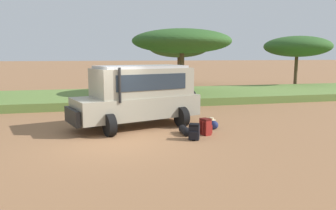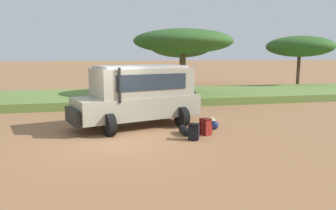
{
  "view_description": "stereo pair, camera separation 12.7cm",
  "coord_description": "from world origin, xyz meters",
  "px_view_note": "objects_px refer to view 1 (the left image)",
  "views": [
    {
      "loc": [
        -0.74,
        -10.65,
        2.85
      ],
      "look_at": [
        2.1,
        1.1,
        1.0
      ],
      "focal_mm": 35.0,
      "sensor_mm": 36.0,
      "label": 1
    },
    {
      "loc": [
        -0.62,
        -10.68,
        2.85
      ],
      "look_at": [
        2.1,
        1.1,
        1.0
      ],
      "focal_mm": 35.0,
      "sensor_mm": 36.0,
      "label": 2
    }
  ],
  "objects_px": {
    "duffel_bag_low_black_case": "(210,124)",
    "duffel_bag_soft_canvas": "(185,130)",
    "acacia_tree_left_mid": "(182,41)",
    "acacia_tree_right_mid": "(297,47)",
    "acacia_tree_centre_back": "(179,47)",
    "safari_vehicle": "(139,94)",
    "backpack_cluster_center": "(194,132)",
    "backpack_beside_front_wheel": "(206,127)"
  },
  "relations": [
    {
      "from": "duffel_bag_low_black_case",
      "to": "duffel_bag_soft_canvas",
      "type": "height_order",
      "value": "duffel_bag_low_black_case"
    },
    {
      "from": "acacia_tree_left_mid",
      "to": "acacia_tree_right_mid",
      "type": "bearing_deg",
      "value": 21.98
    },
    {
      "from": "acacia_tree_centre_back",
      "to": "acacia_tree_right_mid",
      "type": "relative_size",
      "value": 1.02
    },
    {
      "from": "acacia_tree_centre_back",
      "to": "duffel_bag_low_black_case",
      "type": "bearing_deg",
      "value": -101.64
    },
    {
      "from": "acacia_tree_left_mid",
      "to": "acacia_tree_centre_back",
      "type": "distance_m",
      "value": 10.5
    },
    {
      "from": "safari_vehicle",
      "to": "backpack_cluster_center",
      "type": "relative_size",
      "value": 9.96
    },
    {
      "from": "backpack_cluster_center",
      "to": "duffel_bag_soft_canvas",
      "type": "bearing_deg",
      "value": 96.6
    },
    {
      "from": "backpack_beside_front_wheel",
      "to": "duffel_bag_low_black_case",
      "type": "height_order",
      "value": "backpack_beside_front_wheel"
    },
    {
      "from": "duffel_bag_low_black_case",
      "to": "backpack_beside_front_wheel",
      "type": "bearing_deg",
      "value": -118.54
    },
    {
      "from": "acacia_tree_left_mid",
      "to": "backpack_cluster_center",
      "type": "bearing_deg",
      "value": -103.55
    },
    {
      "from": "duffel_bag_low_black_case",
      "to": "acacia_tree_centre_back",
      "type": "height_order",
      "value": "acacia_tree_centre_back"
    },
    {
      "from": "safari_vehicle",
      "to": "acacia_tree_left_mid",
      "type": "relative_size",
      "value": 0.87
    },
    {
      "from": "backpack_cluster_center",
      "to": "acacia_tree_left_mid",
      "type": "distance_m",
      "value": 10.61
    },
    {
      "from": "safari_vehicle",
      "to": "duffel_bag_soft_canvas",
      "type": "distance_m",
      "value": 2.53
    },
    {
      "from": "backpack_cluster_center",
      "to": "acacia_tree_centre_back",
      "type": "height_order",
      "value": "acacia_tree_centre_back"
    },
    {
      "from": "acacia_tree_left_mid",
      "to": "acacia_tree_centre_back",
      "type": "relative_size",
      "value": 1.1
    },
    {
      "from": "safari_vehicle",
      "to": "acacia_tree_left_mid",
      "type": "distance_m",
      "value": 8.5
    },
    {
      "from": "safari_vehicle",
      "to": "backpack_cluster_center",
      "type": "height_order",
      "value": "safari_vehicle"
    },
    {
      "from": "duffel_bag_low_black_case",
      "to": "acacia_tree_left_mid",
      "type": "bearing_deg",
      "value": 81.87
    },
    {
      "from": "safari_vehicle",
      "to": "duffel_bag_low_black_case",
      "type": "bearing_deg",
      "value": -19.85
    },
    {
      "from": "acacia_tree_centre_back",
      "to": "acacia_tree_right_mid",
      "type": "bearing_deg",
      "value": -32.1
    },
    {
      "from": "duffel_bag_low_black_case",
      "to": "acacia_tree_left_mid",
      "type": "height_order",
      "value": "acacia_tree_left_mid"
    },
    {
      "from": "backpack_beside_front_wheel",
      "to": "duffel_bag_soft_canvas",
      "type": "distance_m",
      "value": 0.77
    },
    {
      "from": "acacia_tree_left_mid",
      "to": "duffel_bag_soft_canvas",
      "type": "bearing_deg",
      "value": -105.26
    },
    {
      "from": "backpack_beside_front_wheel",
      "to": "acacia_tree_left_mid",
      "type": "distance_m",
      "value": 9.96
    },
    {
      "from": "acacia_tree_centre_back",
      "to": "backpack_cluster_center",
      "type": "bearing_deg",
      "value": -103.98
    },
    {
      "from": "duffel_bag_soft_canvas",
      "to": "backpack_cluster_center",
      "type": "bearing_deg",
      "value": -83.4
    },
    {
      "from": "safari_vehicle",
      "to": "acacia_tree_left_mid",
      "type": "height_order",
      "value": "acacia_tree_left_mid"
    },
    {
      "from": "backpack_cluster_center",
      "to": "acacia_tree_right_mid",
      "type": "relative_size",
      "value": 0.1
    },
    {
      "from": "safari_vehicle",
      "to": "duffel_bag_low_black_case",
      "type": "height_order",
      "value": "safari_vehicle"
    },
    {
      "from": "safari_vehicle",
      "to": "acacia_tree_left_mid",
      "type": "bearing_deg",
      "value": 61.92
    },
    {
      "from": "backpack_beside_front_wheel",
      "to": "acacia_tree_left_mid",
      "type": "xyz_separation_m",
      "value": [
        1.73,
        9.2,
        3.41
      ]
    },
    {
      "from": "safari_vehicle",
      "to": "acacia_tree_centre_back",
      "type": "relative_size",
      "value": 0.95
    },
    {
      "from": "backpack_beside_front_wheel",
      "to": "safari_vehicle",
      "type": "bearing_deg",
      "value": 136.42
    },
    {
      "from": "duffel_bag_low_black_case",
      "to": "acacia_tree_right_mid",
      "type": "distance_m",
      "value": 18.28
    },
    {
      "from": "safari_vehicle",
      "to": "backpack_cluster_center",
      "type": "distance_m",
      "value": 3.14
    },
    {
      "from": "safari_vehicle",
      "to": "backpack_cluster_center",
      "type": "bearing_deg",
      "value": -60.01
    },
    {
      "from": "backpack_beside_front_wheel",
      "to": "acacia_tree_right_mid",
      "type": "bearing_deg",
      "value": 46.34
    },
    {
      "from": "duffel_bag_soft_canvas",
      "to": "acacia_tree_left_mid",
      "type": "relative_size",
      "value": 0.14
    },
    {
      "from": "backpack_beside_front_wheel",
      "to": "backpack_cluster_center",
      "type": "distance_m",
      "value": 0.84
    },
    {
      "from": "backpack_cluster_center",
      "to": "duffel_bag_low_black_case",
      "type": "bearing_deg",
      "value": 53.53
    },
    {
      "from": "safari_vehicle",
      "to": "acacia_tree_centre_back",
      "type": "height_order",
      "value": "acacia_tree_centre_back"
    }
  ]
}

